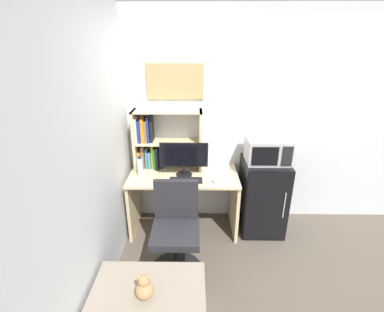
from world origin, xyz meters
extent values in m
cube|color=silver|center=(0.40, 0.02, 1.30)|extent=(6.40, 0.04, 2.60)
cube|color=silver|center=(-1.62, -1.60, 1.30)|extent=(0.04, 4.40, 2.60)
cube|color=beige|center=(-0.91, -0.32, 0.75)|extent=(1.28, 0.65, 0.03)
cube|color=beige|center=(-1.53, -0.32, 0.37)|extent=(0.04, 0.58, 0.73)
cube|color=beige|center=(-0.29, -0.32, 0.37)|extent=(0.04, 0.58, 0.73)
cube|color=beige|center=(-1.49, -0.13, 1.12)|extent=(0.03, 0.26, 0.72)
cube|color=beige|center=(-0.71, -0.13, 1.12)|extent=(0.03, 0.26, 0.72)
cube|color=beige|center=(-1.10, -0.13, 1.48)|extent=(0.81, 0.26, 0.01)
cube|color=beige|center=(-1.10, -0.13, 1.10)|extent=(0.75, 0.26, 0.01)
cube|color=orange|center=(-1.46, -0.10, 0.87)|extent=(0.03, 0.16, 0.22)
cube|color=brown|center=(-1.41, -0.10, 0.90)|extent=(0.04, 0.17, 0.28)
cube|color=teal|center=(-1.37, -0.10, 0.88)|extent=(0.03, 0.16, 0.24)
cube|color=teal|center=(-1.33, -0.11, 0.87)|extent=(0.03, 0.19, 0.22)
cube|color=gold|center=(-1.30, -0.10, 0.91)|extent=(0.03, 0.16, 0.30)
cube|color=#197233|center=(-1.27, -0.11, 0.90)|extent=(0.02, 0.20, 0.27)
cube|color=black|center=(-1.24, -0.12, 0.90)|extent=(0.03, 0.22, 0.28)
cube|color=navy|center=(-1.20, -0.10, 0.90)|extent=(0.02, 0.15, 0.27)
cube|color=silver|center=(-1.46, -0.12, 1.25)|extent=(0.02, 0.22, 0.29)
cube|color=navy|center=(-1.43, -0.11, 1.24)|extent=(0.03, 0.20, 0.27)
cube|color=orange|center=(-1.39, -0.11, 1.25)|extent=(0.04, 0.19, 0.29)
cube|color=brown|center=(-1.36, -0.11, 1.24)|extent=(0.03, 0.19, 0.26)
cube|color=navy|center=(-1.33, -0.11, 1.26)|extent=(0.02, 0.19, 0.31)
cube|color=black|center=(-1.29, -0.10, 1.26)|extent=(0.03, 0.17, 0.32)
cylinder|color=black|center=(-0.90, -0.34, 0.77)|extent=(0.18, 0.18, 0.02)
cylinder|color=black|center=(-0.90, -0.34, 0.83)|extent=(0.04, 0.04, 0.11)
cube|color=black|center=(-0.90, -0.34, 1.02)|extent=(0.55, 0.01, 0.29)
cube|color=black|center=(-0.90, -0.34, 1.02)|extent=(0.53, 0.02, 0.27)
cube|color=black|center=(-0.88, -0.49, 0.77)|extent=(0.37, 0.13, 0.02)
ellipsoid|color=silver|center=(-0.55, -0.50, 0.78)|extent=(0.06, 0.11, 0.04)
cylinder|color=silver|center=(-1.41, -0.35, 0.87)|extent=(0.07, 0.07, 0.21)
cylinder|color=black|center=(-1.41, -0.35, 0.99)|extent=(0.04, 0.04, 0.02)
cube|color=black|center=(0.05, -0.29, 0.46)|extent=(0.51, 0.53, 0.92)
cube|color=black|center=(0.05, -0.57, 0.46)|extent=(0.49, 0.01, 0.88)
cylinder|color=#B2B2B7|center=(0.23, -0.58, 0.51)|extent=(0.01, 0.01, 0.32)
cube|color=#ADADB2|center=(0.05, -0.29, 1.06)|extent=(0.48, 0.35, 0.28)
cube|color=black|center=(-0.01, -0.47, 1.06)|extent=(0.29, 0.01, 0.21)
cube|color=black|center=(0.23, -0.47, 1.06)|extent=(0.12, 0.01, 0.22)
cylinder|color=black|center=(-0.96, -1.06, 0.02)|extent=(0.53, 0.53, 0.04)
cylinder|color=black|center=(-0.96, -1.06, 0.25)|extent=(0.04, 0.04, 0.46)
cube|color=#232328|center=(-0.96, -1.06, 0.50)|extent=(0.46, 0.46, 0.07)
cube|color=#232328|center=(-0.96, -0.85, 0.74)|extent=(0.44, 0.06, 0.43)
sphere|color=#AD7F51|center=(-1.14, -1.75, 0.52)|extent=(0.14, 0.14, 0.14)
sphere|color=#AD7F51|center=(-1.14, -1.75, 0.61)|extent=(0.08, 0.08, 0.08)
sphere|color=#AD7F51|center=(-1.17, -1.75, 0.64)|extent=(0.03, 0.03, 0.03)
sphere|color=#AD7F51|center=(-1.11, -1.75, 0.64)|extent=(0.03, 0.03, 0.03)
cube|color=tan|center=(-1.01, -0.01, 1.79)|extent=(0.65, 0.02, 0.40)
camera|label=1|loc=(-0.77, -3.22, 2.20)|focal=25.59mm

